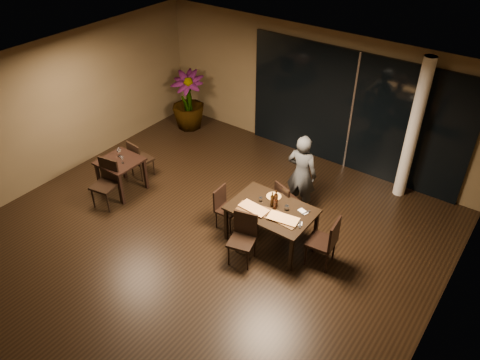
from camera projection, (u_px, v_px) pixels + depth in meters
name	position (u px, v px, depth m)	size (l,w,h in m)	color
ground	(202.00, 242.00, 8.68)	(8.00, 8.00, 0.00)	black
wall_back	(314.00, 94.00, 10.51)	(8.00, 0.10, 3.00)	brown
wall_left	(49.00, 112.00, 9.78)	(0.10, 8.00, 3.00)	brown
wall_right	(444.00, 283.00, 5.87)	(0.10, 8.00, 3.00)	brown
ceiling	(192.00, 92.00, 6.95)	(8.00, 8.00, 0.04)	silver
window_panel	(352.00, 113.00, 10.05)	(5.00, 0.06, 2.70)	black
column	(413.00, 131.00, 9.09)	(0.24, 0.24, 3.00)	white
main_table	(272.00, 212.00, 8.35)	(1.50, 1.00, 0.75)	black
side_table	(120.00, 166.00, 9.68)	(0.80, 0.80, 0.75)	black
chair_main_far	(286.00, 201.00, 8.90)	(0.53, 0.53, 0.90)	black
chair_main_near	(243.00, 235.00, 8.07)	(0.53, 0.53, 0.93)	black
chair_main_left	(224.00, 205.00, 8.84)	(0.41, 0.41, 0.84)	black
chair_main_right	(327.00, 240.00, 7.92)	(0.50, 0.50, 0.99)	black
chair_side_far	(139.00, 158.00, 10.16)	(0.45, 0.45, 0.89)	black
chair_side_near	(107.00, 180.00, 9.37)	(0.53, 0.53, 0.99)	black
diner	(302.00, 174.00, 9.05)	(0.57, 0.38, 1.67)	#2D3032
potted_plant	(188.00, 101.00, 11.93)	(0.82, 0.82, 1.51)	#214617
pizza_board_left	(254.00, 209.00, 8.28)	(0.59, 0.29, 0.01)	#412914
pizza_board_right	(283.00, 219.00, 8.05)	(0.56, 0.28, 0.01)	#4A3017
oblong_pizza_left	(254.00, 208.00, 8.27)	(0.52, 0.24, 0.02)	maroon
oblong_pizza_right	(283.00, 219.00, 8.04)	(0.52, 0.24, 0.02)	maroon
round_pizza	(274.00, 197.00, 8.58)	(0.27, 0.27, 0.01)	#AB3213
bottle_a	(272.00, 199.00, 8.27)	(0.07, 0.07, 0.31)	black
bottle_b	(275.00, 203.00, 8.21)	(0.06, 0.06, 0.28)	black
bottle_c	(276.00, 198.00, 8.26)	(0.08, 0.08, 0.35)	black
tumbler_left	(261.00, 199.00, 8.46)	(0.07, 0.07, 0.08)	white
tumbler_right	(287.00, 208.00, 8.25)	(0.08, 0.08, 0.09)	white
napkin_near	(297.00, 223.00, 7.96)	(0.18, 0.10, 0.01)	white
napkin_far	(303.00, 212.00, 8.22)	(0.18, 0.10, 0.01)	white
wine_glass_a	(119.00, 152.00, 9.68)	(0.09, 0.09, 0.19)	white
wine_glass_b	(122.00, 160.00, 9.49)	(0.07, 0.07, 0.16)	white
side_napkin	(112.00, 166.00, 9.42)	(0.18, 0.11, 0.01)	white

